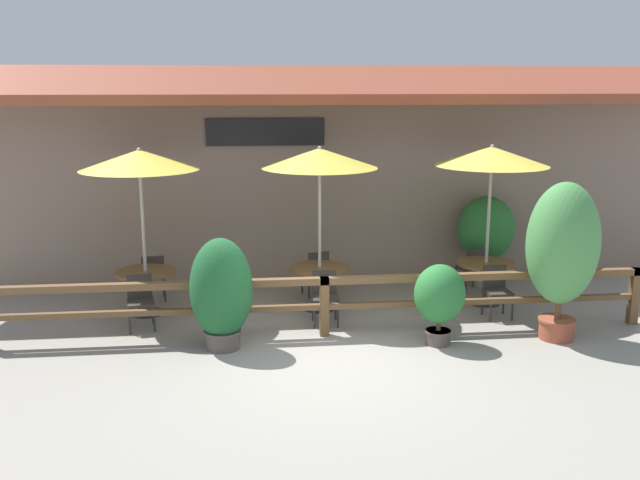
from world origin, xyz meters
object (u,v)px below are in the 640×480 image
dining_table_near (146,279)px  potted_plant_small_flowering (563,248)px  chair_far_wallside (472,267)px  potted_plant_tall_tropical (486,231)px  chair_middle_wallside (316,270)px  potted_plant_broad_leaf (221,292)px  patio_umbrella_far (492,157)px  patio_umbrella_middle (320,159)px  dining_table_far (486,270)px  dining_table_middle (320,275)px  potted_plant_entrance_palm (440,297)px  chair_middle_streetside (325,294)px  chair_near_wallside (153,275)px  chair_near_streetside (140,299)px  chair_far_streetside (497,289)px  patio_umbrella_near (139,160)px

dining_table_near → potted_plant_small_flowering: 6.84m
chair_far_wallside → potted_plant_tall_tropical: 0.83m
chair_middle_wallside → potted_plant_broad_leaf: potted_plant_broad_leaf is taller
patio_umbrella_far → potted_plant_broad_leaf: 5.27m
potted_plant_broad_leaf → patio_umbrella_middle: bearing=46.4°
potted_plant_tall_tropical → dining_table_near: bearing=-170.2°
dining_table_far → potted_plant_small_flowering: (0.51, -1.88, 0.84)m
patio_umbrella_far → dining_table_far: patio_umbrella_far is taller
dining_table_middle → potted_plant_entrance_palm: (1.61, -1.92, 0.14)m
chair_middle_streetside → chair_far_wallside: 3.34m
chair_near_wallside → chair_far_wallside: size_ratio=1.00×
dining_table_middle → chair_near_streetside: bearing=-167.0°
potted_plant_small_flowering → dining_table_far: bearing=105.2°
patio_umbrella_middle → potted_plant_broad_leaf: bearing=-133.6°
chair_middle_streetside → chair_near_streetside: bearing=-179.6°
dining_table_near → chair_middle_streetside: (2.99, -0.82, -0.12)m
potted_plant_tall_tropical → potted_plant_entrance_palm: bearing=-120.0°
patio_umbrella_middle → chair_far_streetside: bearing=-14.3°
dining_table_middle → potted_plant_tall_tropical: 3.60m
chair_near_wallside → dining_table_middle: (2.96, -0.78, 0.12)m
potted_plant_small_flowering → potted_plant_tall_tropical: potted_plant_small_flowering is taller
patio_umbrella_near → dining_table_far: patio_umbrella_near is taller
patio_umbrella_near → chair_near_streetside: size_ratio=3.29×
chair_far_streetside → dining_table_far: bearing=83.7°
patio_umbrella_near → potted_plant_tall_tropical: patio_umbrella_near is taller
chair_near_streetside → potted_plant_broad_leaf: size_ratio=0.51×
potted_plant_small_flowering → chair_near_streetside: bearing=169.5°
potted_plant_entrance_palm → potted_plant_broad_leaf: size_ratio=0.74×
chair_near_streetside → chair_near_wallside: size_ratio=1.00×
dining_table_near → chair_middle_streetside: chair_middle_streetside is taller
dining_table_middle → potted_plant_entrance_palm: potted_plant_entrance_palm is taller
patio_umbrella_far → potted_plant_entrance_palm: size_ratio=2.29×
chair_middle_streetside → dining_table_far: size_ratio=0.84×
chair_near_streetside → potted_plant_tall_tropical: size_ratio=0.49×
potted_plant_small_flowering → chair_middle_wallside: bearing=142.6°
dining_table_middle → potted_plant_broad_leaf: 2.41m
dining_table_middle → patio_umbrella_far: 3.63m
dining_table_middle → chair_far_wallside: 3.08m
dining_table_near → patio_umbrella_middle: patio_umbrella_middle is taller
chair_far_streetside → chair_far_wallside: same height
chair_near_wallside → patio_umbrella_far: size_ratio=0.30×
chair_near_streetside → chair_far_wallside: same height
chair_near_wallside → potted_plant_tall_tropical: size_ratio=0.49×
patio_umbrella_middle → dining_table_middle: size_ratio=2.77×
patio_umbrella_near → dining_table_middle: 3.62m
patio_umbrella_far → chair_far_wallside: size_ratio=3.29×
chair_near_streetside → potted_plant_small_flowering: 6.68m
chair_near_streetside → potted_plant_tall_tropical: bearing=5.9°
patio_umbrella_far → potted_plant_tall_tropical: (0.38, 1.16, -1.56)m
chair_far_wallside → potted_plant_entrance_palm: (-1.38, -2.65, 0.26)m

